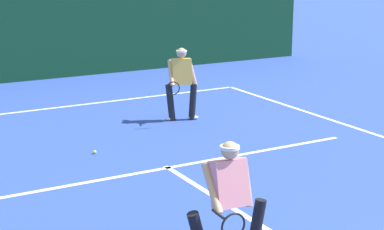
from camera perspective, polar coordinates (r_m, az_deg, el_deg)
court_line_baseline_far at (r=15.71m, az=-11.02°, el=0.79°), size 9.37×0.10×0.01m
court_line_service at (r=11.00m, az=-2.17°, el=-4.78°), size 7.64×0.10×0.01m
player_near at (r=7.33m, az=3.37°, el=-7.69°), size 1.05×0.83×1.56m
player_far at (r=13.93m, az=-0.96°, el=3.11°), size 0.98×0.83×1.63m
tennis_ball at (r=11.88m, az=-8.79°, el=-3.33°), size 0.07×0.07×0.07m
back_fence_windscreen at (r=18.98m, az=-14.86°, el=7.65°), size 19.39×0.12×3.12m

